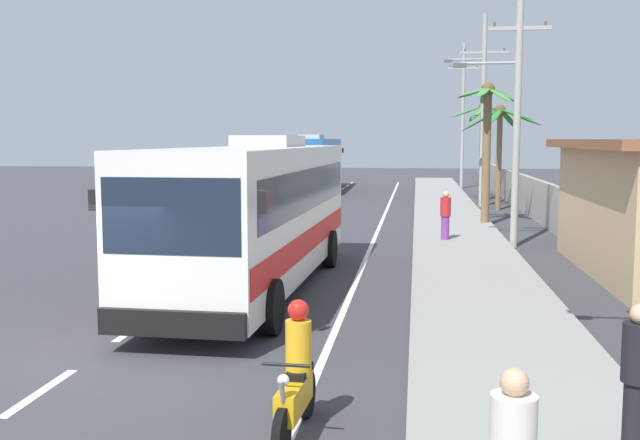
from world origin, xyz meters
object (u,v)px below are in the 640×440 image
object	(u,v)px
pedestrian_midwalk	(638,376)
pedestrian_far_walk	(445,214)
coach_bus_far_lane	(314,162)
utility_pole_distant	(463,114)
utility_pole_far	(482,106)
coach_bus_foreground	(256,210)
motorcycle_beside_bus	(296,382)
palm_nearest	(501,131)
palm_third	(483,131)
palm_fourth	(487,127)
utility_pole_mid	(515,113)

from	to	relation	value
pedestrian_midwalk	pedestrian_far_walk	bearing A→B (deg)	62.52
coach_bus_far_lane	utility_pole_distant	world-z (taller)	utility_pole_distant
utility_pole_far	utility_pole_distant	xyz separation A→B (m)	(-0.09, 14.82, 0.08)
coach_bus_foreground	utility_pole_far	bearing A→B (deg)	72.61
utility_pole_far	motorcycle_beside_bus	bearing A→B (deg)	-98.68
motorcycle_beside_bus	palm_nearest	size ratio (longest dim) A/B	0.37
pedestrian_far_walk	palm_third	size ratio (longest dim) A/B	0.29
utility_pole_distant	palm_nearest	xyz separation A→B (m)	(0.89, -16.63, -1.42)
pedestrian_far_walk	utility_pole_far	distance (m)	15.09
motorcycle_beside_bus	utility_pole_far	xyz separation A→B (m)	(4.77, 31.21, 4.67)
palm_fourth	coach_bus_foreground	bearing A→B (deg)	-115.30
pedestrian_midwalk	utility_pole_mid	xyz separation A→B (m)	(0.74, 16.76, 3.40)
utility_pole_distant	palm_nearest	distance (m)	16.72
pedestrian_midwalk	palm_nearest	bearing A→B (deg)	54.51
utility_pole_mid	palm_nearest	xyz separation A→B (m)	(0.99, 13.01, -0.43)
coach_bus_foreground	palm_third	bearing A→B (deg)	74.12
utility_pole_far	utility_pole_distant	world-z (taller)	utility_pole_distant
motorcycle_beside_bus	pedestrian_midwalk	distance (m)	3.87
utility_pole_mid	coach_bus_foreground	bearing A→B (deg)	-131.24
palm_nearest	palm_fourth	bearing A→B (deg)	-100.69
pedestrian_far_walk	utility_pole_mid	xyz separation A→B (m)	(2.16, -0.55, 3.41)
pedestrian_midwalk	pedestrian_far_walk	size ratio (longest dim) A/B	1.01
utility_pole_mid	palm_fourth	world-z (taller)	utility_pole_mid
pedestrian_midwalk	palm_fourth	size ratio (longest dim) A/B	0.29
coach_bus_foreground	palm_nearest	distance (m)	22.45
pedestrian_far_walk	utility_pole_mid	bearing A→B (deg)	-98.65
utility_pole_far	palm_third	xyz separation A→B (m)	(0.42, 3.78, -1.29)
motorcycle_beside_bus	utility_pole_far	bearing A→B (deg)	81.32
utility_pole_distant	utility_pole_far	bearing A→B (deg)	-89.66
coach_bus_foreground	pedestrian_far_walk	world-z (taller)	coach_bus_foreground
coach_bus_foreground	palm_third	world-z (taller)	palm_third
utility_pole_mid	palm_third	distance (m)	18.61
palm_third	palm_fourth	xyz separation A→B (m)	(-0.93, -12.51, 0.04)
motorcycle_beside_bus	utility_pole_distant	size ratio (longest dim) A/B	0.19
coach_bus_foreground	palm_nearest	xyz separation A→B (m)	(7.92, 20.91, 2.08)
utility_pole_distant	coach_bus_far_lane	bearing A→B (deg)	-158.02
coach_bus_foreground	utility_pole_distant	bearing A→B (deg)	79.40
motorcycle_beside_bus	utility_pole_mid	world-z (taller)	utility_pole_mid
palm_nearest	palm_fourth	xyz separation A→B (m)	(-1.31, -6.93, 0.09)
utility_pole_distant	utility_pole_mid	bearing A→B (deg)	-90.20
motorcycle_beside_bus	palm_third	size ratio (longest dim) A/B	0.34
pedestrian_midwalk	utility_pole_mid	size ratio (longest dim) A/B	0.20
coach_bus_far_lane	motorcycle_beside_bus	distance (m)	42.27
utility_pole_far	palm_fourth	world-z (taller)	utility_pole_far
coach_bus_foreground	pedestrian_far_walk	xyz separation A→B (m)	(4.77, 8.45, -0.90)
utility_pole_far	palm_nearest	bearing A→B (deg)	-66.12
pedestrian_midwalk	palm_nearest	size ratio (longest dim) A/B	0.32
motorcycle_beside_bus	palm_fourth	world-z (taller)	palm_fourth
utility_pole_mid	palm_nearest	size ratio (longest dim) A/B	1.56
palm_nearest	utility_pole_distant	bearing A→B (deg)	93.06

